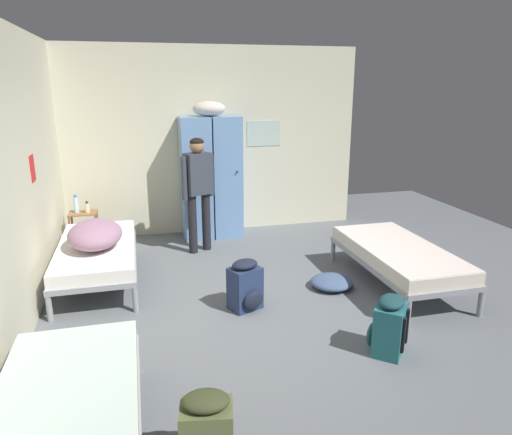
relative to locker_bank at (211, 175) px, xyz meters
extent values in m
plane|color=slate|center=(0.10, -2.69, -0.97)|extent=(9.50, 9.50, 0.00)
cube|color=beige|center=(0.10, 0.31, 0.47)|extent=(4.66, 0.06, 2.88)
cube|color=beige|center=(-2.20, -2.69, 0.47)|extent=(0.06, 5.94, 2.88)
cube|color=#B7CCBC|center=(0.91, 0.28, 0.58)|extent=(0.55, 0.01, 0.40)
cube|color=red|center=(-2.17, -1.65, 0.48)|extent=(0.01, 0.20, 0.28)
cube|color=#6B93C6|center=(-0.23, 0.00, -0.04)|extent=(0.44, 0.52, 1.85)
cylinder|color=black|center=(-0.11, -0.27, 0.08)|extent=(0.02, 0.03, 0.02)
cube|color=#6B93C6|center=(0.23, 0.00, -0.04)|extent=(0.44, 0.52, 1.85)
cylinder|color=black|center=(0.35, -0.27, 0.08)|extent=(0.02, 0.03, 0.02)
ellipsoid|color=beige|center=(0.00, 0.00, 0.99)|extent=(0.48, 0.36, 0.22)
cylinder|color=brown|center=(-2.05, -0.38, -0.69)|extent=(0.03, 0.03, 0.55)
cylinder|color=brown|center=(-1.70, -0.38, -0.69)|extent=(0.03, 0.03, 0.55)
cylinder|color=brown|center=(-2.05, -0.11, -0.69)|extent=(0.03, 0.03, 0.55)
cylinder|color=brown|center=(-1.70, -0.11, -0.69)|extent=(0.03, 0.03, 0.55)
cube|color=brown|center=(-1.87, -0.24, -0.78)|extent=(0.38, 0.30, 0.02)
cube|color=brown|center=(-1.87, -0.24, -0.41)|extent=(0.38, 0.30, 0.02)
cylinder|color=gray|center=(-2.04, -3.49, -0.83)|extent=(0.06, 0.06, 0.28)
cylinder|color=gray|center=(-1.20, -3.49, -0.83)|extent=(0.06, 0.06, 0.28)
cube|color=gray|center=(-1.62, -4.41, -0.66)|extent=(0.90, 1.90, 0.06)
cube|color=beige|center=(-1.62, -4.41, -0.56)|extent=(0.87, 1.84, 0.14)
cube|color=silver|center=(-1.62, -4.41, -0.48)|extent=(0.86, 1.82, 0.01)
cylinder|color=gray|center=(-2.04, -2.36, -0.83)|extent=(0.06, 0.06, 0.28)
cylinder|color=gray|center=(-1.20, -2.36, -0.83)|extent=(0.06, 0.06, 0.28)
cylinder|color=gray|center=(-2.04, -0.52, -0.83)|extent=(0.06, 0.06, 0.28)
cylinder|color=gray|center=(-1.20, -0.52, -0.83)|extent=(0.06, 0.06, 0.28)
cube|color=gray|center=(-1.62, -1.44, -0.66)|extent=(0.90, 1.90, 0.06)
cube|color=silver|center=(-1.62, -1.44, -0.56)|extent=(0.87, 1.84, 0.14)
cube|color=white|center=(-1.62, -1.44, -0.48)|extent=(0.86, 1.82, 0.01)
cylinder|color=gray|center=(2.24, -1.51, -0.83)|extent=(0.06, 0.06, 0.28)
cylinder|color=gray|center=(1.40, -1.51, -0.83)|extent=(0.06, 0.06, 0.28)
cylinder|color=gray|center=(2.24, -3.35, -0.83)|extent=(0.06, 0.06, 0.28)
cylinder|color=gray|center=(1.40, -3.35, -0.83)|extent=(0.06, 0.06, 0.28)
cube|color=gray|center=(1.82, -2.43, -0.66)|extent=(0.90, 1.90, 0.06)
cube|color=beige|center=(1.82, -2.43, -0.56)|extent=(0.87, 1.84, 0.14)
cube|color=silver|center=(1.82, -2.43, -0.48)|extent=(0.86, 1.82, 0.01)
ellipsoid|color=gray|center=(-1.61, -1.57, -0.33)|extent=(0.60, 0.87, 0.30)
cylinder|color=black|center=(-0.18, -0.61, -0.55)|extent=(0.12, 0.12, 0.84)
cylinder|color=black|center=(-0.39, -0.70, -0.55)|extent=(0.12, 0.12, 0.84)
cube|color=#333842|center=(-0.29, -0.66, 0.15)|extent=(0.40, 0.33, 0.57)
cylinder|color=#333842|center=(-0.09, -0.57, 0.11)|extent=(0.08, 0.08, 0.59)
cylinder|color=#333842|center=(-0.48, -0.75, 0.11)|extent=(0.08, 0.08, 0.59)
sphere|color=#936B4C|center=(-0.29, -0.66, 0.54)|extent=(0.20, 0.20, 0.20)
ellipsoid|color=black|center=(-0.29, -0.66, 0.59)|extent=(0.19, 0.19, 0.11)
cylinder|color=#B2DBEA|center=(-1.95, -0.22, -0.29)|extent=(0.06, 0.06, 0.22)
cylinder|color=#2666B2|center=(-1.95, -0.22, -0.16)|extent=(0.04, 0.04, 0.03)
cylinder|color=beige|center=(-1.80, -0.28, -0.33)|extent=(0.06, 0.06, 0.14)
cylinder|color=black|center=(-1.80, -0.28, -0.25)|extent=(0.03, 0.03, 0.03)
cube|color=navy|center=(-0.07, -2.57, -0.74)|extent=(0.39, 0.35, 0.46)
ellipsoid|color=black|center=(-0.01, -2.70, -0.82)|extent=(0.25, 0.17, 0.20)
ellipsoid|color=black|center=(-0.07, -2.57, -0.47)|extent=(0.35, 0.31, 0.10)
cube|color=black|center=(-0.20, -2.48, -0.72)|extent=(0.06, 0.04, 0.32)
cube|color=black|center=(-0.04, -2.41, -0.72)|extent=(0.06, 0.04, 0.32)
ellipsoid|color=#383D23|center=(-0.79, -4.64, -0.47)|extent=(0.32, 0.27, 0.10)
cube|color=black|center=(-0.85, -4.49, -0.72)|extent=(0.05, 0.03, 0.32)
cube|color=black|center=(-0.68, -4.53, -0.72)|extent=(0.05, 0.03, 0.32)
cube|color=#23666B|center=(0.97, -3.73, -0.74)|extent=(0.39, 0.40, 0.46)
ellipsoid|color=#193D42|center=(0.86, -3.63, -0.82)|extent=(0.22, 0.23, 0.20)
ellipsoid|color=#193D42|center=(0.97, -3.73, -0.47)|extent=(0.35, 0.36, 0.10)
cube|color=black|center=(1.13, -3.75, -0.72)|extent=(0.05, 0.05, 0.32)
cube|color=black|center=(1.01, -3.88, -0.72)|extent=(0.05, 0.05, 0.32)
ellipsoid|color=#42567A|center=(1.04, -2.31, -0.90)|extent=(0.50, 0.49, 0.14)
camera|label=1|loc=(-1.10, -7.03, 1.36)|focal=33.01mm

